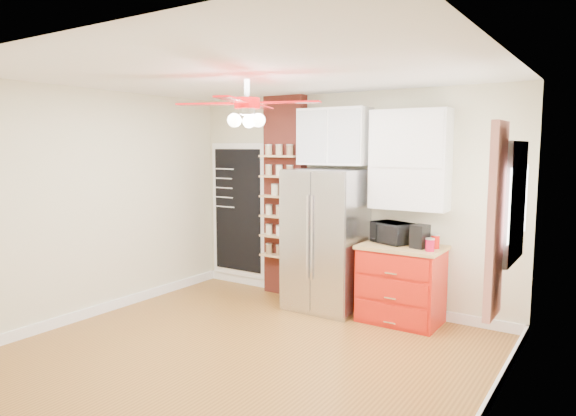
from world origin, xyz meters
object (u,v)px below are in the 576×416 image
Objects in this scene: toaster_oven at (392,233)px; canister_left at (430,245)px; pantry_jar_oats at (275,190)px; coffee_maker at (420,236)px; red_cabinet at (401,284)px; ceiling_fan at (247,104)px; fridge at (326,240)px.

toaster_oven is 3.43× the size of canister_left.
coffee_maker is at bearing -3.30° from pantry_jar_oats.
red_cabinet is 3.60× the size of coffee_maker.
canister_left is 2.27m from pantry_jar_oats.
pantry_jar_oats is at bearing -159.85° from toaster_oven.
red_cabinet is 6.53× the size of pantry_jar_oats.
ceiling_fan reaches higher than toaster_oven.
fridge is 0.83m from toaster_oven.
canister_left is at bearing -22.07° from red_cabinet.
fridge is at bearing -150.47° from toaster_oven.
red_cabinet is 7.20× the size of canister_left.
coffee_maker is at bearing 1.20° from fridge.
fridge reaches higher than red_cabinet.
canister_left is (1.29, 1.53, -1.46)m from ceiling_fan.
fridge is 1.35m from canister_left.
pantry_jar_oats is (-2.21, 0.24, 0.48)m from canister_left.
canister_left is (1.34, -0.10, 0.09)m from fridge.
coffee_maker is (0.37, -0.10, 0.01)m from toaster_oven.
fridge is at bearing -9.38° from pantry_jar_oats.
toaster_oven is (-0.16, 0.07, 0.57)m from red_cabinet.
canister_left is at bearing -6.29° from pantry_jar_oats.
pantry_jar_oats is at bearing 177.10° from red_cabinet.
ceiling_fan reaches higher than coffee_maker.
ceiling_fan is (-0.92, -1.68, 1.97)m from red_cabinet.
pantry_jar_oats is (-0.92, 1.77, -0.98)m from ceiling_fan.
ceiling_fan is at bearing -62.66° from pantry_jar_oats.
pantry_jar_oats is at bearing -171.19° from coffee_maker.
coffee_maker is 0.21m from canister_left.
fridge reaches higher than pantry_jar_oats.
canister_left is (0.37, -0.15, 0.51)m from red_cabinet.
toaster_oven is at bearing -0.62° from pantry_jar_oats.
toaster_oven is 0.39m from coffee_maker.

